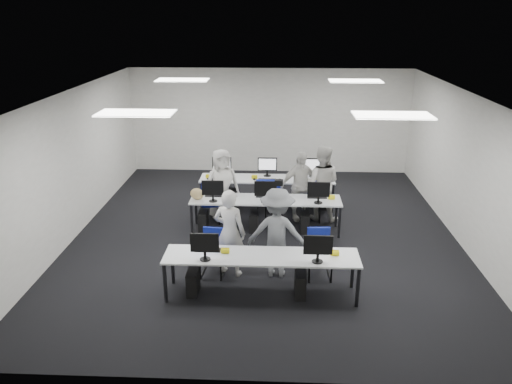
{
  "coord_description": "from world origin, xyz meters",
  "views": [
    {
      "loc": [
        0.24,
        -9.71,
        4.5
      ],
      "look_at": [
        -0.19,
        -0.11,
        1.0
      ],
      "focal_mm": 35.0,
      "sensor_mm": 36.0,
      "label": 1
    }
  ],
  "objects_px": {
    "student_0": "(230,233)",
    "chair_3": "(274,210)",
    "desk_front": "(261,258)",
    "chair_1": "(319,262)",
    "student_2": "(222,185)",
    "chair_0": "(213,261)",
    "chair_2": "(211,210)",
    "chair_6": "(267,205)",
    "chair_5": "(214,205)",
    "student_1": "(321,183)",
    "chair_7": "(311,203)",
    "desk_mid": "(266,201)",
    "photographer": "(277,233)",
    "chair_4": "(310,209)",
    "student_3": "(300,186)"
  },
  "relations": [
    {
      "from": "chair_1",
      "to": "student_1",
      "type": "height_order",
      "value": "student_1"
    },
    {
      "from": "chair_7",
      "to": "student_1",
      "type": "relative_size",
      "value": 0.54
    },
    {
      "from": "desk_mid",
      "to": "student_2",
      "type": "height_order",
      "value": "student_2"
    },
    {
      "from": "chair_4",
      "to": "photographer",
      "type": "relative_size",
      "value": 0.52
    },
    {
      "from": "chair_1",
      "to": "chair_5",
      "type": "bearing_deg",
      "value": 125.72
    },
    {
      "from": "chair_1",
      "to": "student_3",
      "type": "height_order",
      "value": "student_3"
    },
    {
      "from": "student_1",
      "to": "student_3",
      "type": "relative_size",
      "value": 1.08
    },
    {
      "from": "chair_3",
      "to": "chair_1",
      "type": "bearing_deg",
      "value": -72.91
    },
    {
      "from": "student_1",
      "to": "student_2",
      "type": "relative_size",
      "value": 1.06
    },
    {
      "from": "desk_front",
      "to": "chair_0",
      "type": "bearing_deg",
      "value": 143.8
    },
    {
      "from": "student_2",
      "to": "chair_2",
      "type": "bearing_deg",
      "value": -165.94
    },
    {
      "from": "student_1",
      "to": "photographer",
      "type": "height_order",
      "value": "student_1"
    },
    {
      "from": "student_1",
      "to": "chair_5",
      "type": "bearing_deg",
      "value": 12.58
    },
    {
      "from": "photographer",
      "to": "chair_6",
      "type": "bearing_deg",
      "value": -78.93
    },
    {
      "from": "student_2",
      "to": "photographer",
      "type": "bearing_deg",
      "value": -87.38
    },
    {
      "from": "desk_front",
      "to": "chair_6",
      "type": "height_order",
      "value": "chair_6"
    },
    {
      "from": "chair_1",
      "to": "student_2",
      "type": "height_order",
      "value": "student_2"
    },
    {
      "from": "chair_5",
      "to": "student_1",
      "type": "bearing_deg",
      "value": -18.6
    },
    {
      "from": "student_1",
      "to": "chair_1",
      "type": "bearing_deg",
      "value": 98.56
    },
    {
      "from": "desk_mid",
      "to": "photographer",
      "type": "bearing_deg",
      "value": -82.44
    },
    {
      "from": "chair_2",
      "to": "chair_5",
      "type": "distance_m",
      "value": 0.29
    },
    {
      "from": "chair_0",
      "to": "chair_1",
      "type": "distance_m",
      "value": 1.9
    },
    {
      "from": "chair_1",
      "to": "chair_4",
      "type": "xyz_separation_m",
      "value": [
        -0.0,
        2.6,
        -0.01
      ]
    },
    {
      "from": "chair_1",
      "to": "chair_5",
      "type": "distance_m",
      "value": 3.5
    },
    {
      "from": "chair_1",
      "to": "chair_2",
      "type": "distance_m",
      "value": 3.3
    },
    {
      "from": "chair_1",
      "to": "student_0",
      "type": "bearing_deg",
      "value": 174.79
    },
    {
      "from": "chair_3",
      "to": "chair_6",
      "type": "distance_m",
      "value": 0.23
    },
    {
      "from": "desk_mid",
      "to": "chair_3",
      "type": "xyz_separation_m",
      "value": [
        0.17,
        0.58,
        -0.42
      ]
    },
    {
      "from": "photographer",
      "to": "desk_mid",
      "type": "bearing_deg",
      "value": -76.64
    },
    {
      "from": "student_0",
      "to": "desk_front",
      "type": "bearing_deg",
      "value": 147.92
    },
    {
      "from": "chair_1",
      "to": "photographer",
      "type": "bearing_deg",
      "value": 173.18
    },
    {
      "from": "chair_2",
      "to": "student_0",
      "type": "bearing_deg",
      "value": -82.14
    },
    {
      "from": "chair_3",
      "to": "chair_5",
      "type": "distance_m",
      "value": 1.4
    },
    {
      "from": "chair_0",
      "to": "chair_5",
      "type": "distance_m",
      "value": 2.72
    },
    {
      "from": "student_1",
      "to": "student_3",
      "type": "bearing_deg",
      "value": 17.52
    },
    {
      "from": "chair_6",
      "to": "student_0",
      "type": "bearing_deg",
      "value": -101.59
    },
    {
      "from": "desk_mid",
      "to": "chair_2",
      "type": "bearing_deg",
      "value": 159.44
    },
    {
      "from": "chair_7",
      "to": "student_0",
      "type": "distance_m",
      "value": 3.29
    },
    {
      "from": "chair_5",
      "to": "chair_6",
      "type": "distance_m",
      "value": 1.22
    },
    {
      "from": "student_0",
      "to": "chair_3",
      "type": "bearing_deg",
      "value": -88.81
    },
    {
      "from": "chair_4",
      "to": "photographer",
      "type": "bearing_deg",
      "value": -110.22
    },
    {
      "from": "desk_mid",
      "to": "chair_6",
      "type": "distance_m",
      "value": 0.83
    },
    {
      "from": "chair_5",
      "to": "student_1",
      "type": "xyz_separation_m",
      "value": [
        2.45,
        -0.04,
        0.59
      ]
    },
    {
      "from": "chair_1",
      "to": "chair_7",
      "type": "distance_m",
      "value": 2.86
    },
    {
      "from": "chair_1",
      "to": "chair_3",
      "type": "height_order",
      "value": "chair_1"
    },
    {
      "from": "chair_2",
      "to": "chair_5",
      "type": "bearing_deg",
      "value": 75.17
    },
    {
      "from": "chair_5",
      "to": "student_0",
      "type": "relative_size",
      "value": 0.53
    },
    {
      "from": "chair_0",
      "to": "student_2",
      "type": "bearing_deg",
      "value": 97.03
    },
    {
      "from": "desk_front",
      "to": "photographer",
      "type": "xyz_separation_m",
      "value": [
        0.25,
        0.7,
        0.14
      ]
    },
    {
      "from": "desk_front",
      "to": "chair_3",
      "type": "xyz_separation_m",
      "value": [
        0.17,
        3.18,
        -0.42
      ]
    }
  ]
}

